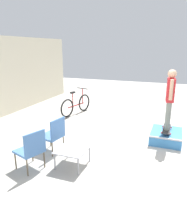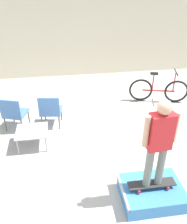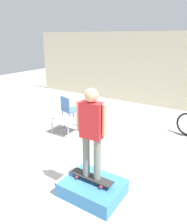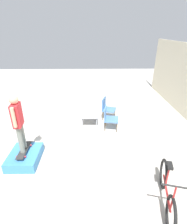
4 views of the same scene
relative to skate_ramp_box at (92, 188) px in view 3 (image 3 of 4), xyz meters
name	(u,v)px [view 3 (image 3 of 4)]	position (x,y,z in m)	size (l,w,h in m)	color
ground_plane	(77,156)	(-1.08, 0.93, -0.14)	(24.00, 24.00, 0.00)	#B7B2A8
house_wall_back	(151,70)	(-1.08, 6.03, 1.36)	(12.00, 0.06, 3.00)	beige
skate_ramp_box	(92,188)	(0.00, 0.00, 0.00)	(1.11, 0.84, 0.31)	#3D84C6
skateboard_on_ramp	(92,177)	(-0.02, 0.00, 0.22)	(0.84, 0.26, 0.07)	#2D2D2D
person_skater	(92,128)	(-0.02, 0.00, 1.20)	(0.57, 0.24, 1.65)	gray
coffee_table	(66,121)	(-2.20, 1.88, 0.22)	(0.72, 0.66, 0.41)	#9E9EA3
patio_chair_left	(69,108)	(-2.67, 2.62, 0.37)	(0.66, 0.66, 0.92)	brown
patio_chair_right	(91,113)	(-1.77, 2.62, 0.37)	(0.59, 0.59, 0.92)	brown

